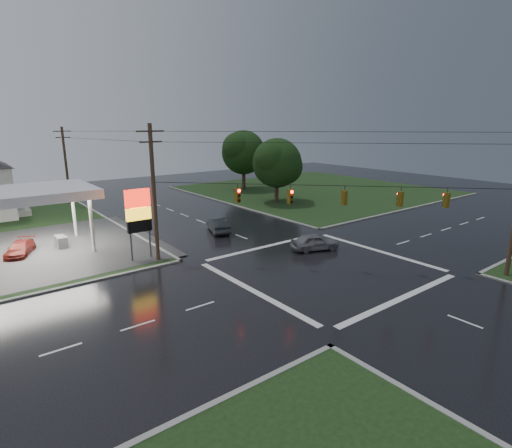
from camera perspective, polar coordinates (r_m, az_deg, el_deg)
ground at (r=31.88m, az=9.53°, el=-6.17°), size 120.00×120.00×0.00m
grass_ne at (r=67.55m, az=8.50°, el=4.81°), size 36.00×36.00×0.08m
pylon_sign at (r=33.49m, az=-16.45°, el=1.59°), size 2.00×0.35×6.00m
utility_pole_nw at (r=32.62m, az=-14.38°, el=4.47°), size 2.20×0.32×11.00m
utility_pole_n at (r=59.72m, az=-25.50°, el=7.60°), size 2.20×0.32×10.50m
traffic_signals at (r=30.24m, az=10.09°, el=5.41°), size 26.87×26.87×1.47m
tree_ne_near at (r=55.83m, az=3.13°, el=8.68°), size 7.99×6.80×8.98m
tree_ne_far at (r=67.03m, az=-1.68°, el=10.18°), size 8.46×7.20×9.80m
car_north at (r=41.50m, az=-5.43°, el=-0.07°), size 3.16×4.96×1.54m
car_crossing at (r=35.91m, az=8.39°, el=-2.54°), size 4.60×3.10×1.45m
car_pump at (r=39.62m, az=-30.65°, el=-3.04°), size 3.21×4.42×1.19m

